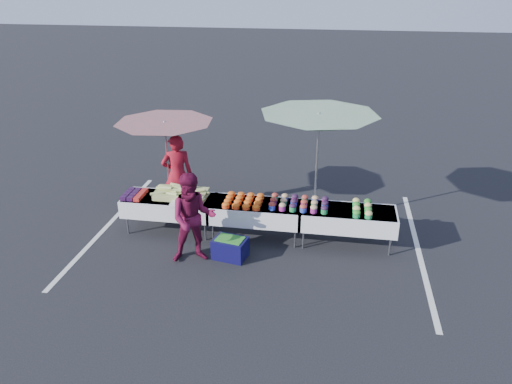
% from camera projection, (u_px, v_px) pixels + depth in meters
% --- Properties ---
extents(ground, '(80.00, 80.00, 0.00)m').
position_uv_depth(ground, '(256.00, 237.00, 10.17)').
color(ground, black).
extents(stripe_left, '(0.10, 5.00, 0.00)m').
position_uv_depth(stripe_left, '(109.00, 225.00, 10.65)').
color(stripe_left, silver).
rests_on(stripe_left, ground).
extents(stripe_right, '(0.10, 5.00, 0.00)m').
position_uv_depth(stripe_right, '(418.00, 250.00, 9.68)').
color(stripe_right, silver).
rests_on(stripe_right, ground).
extents(table_left, '(1.86, 0.81, 0.75)m').
position_uv_depth(table_left, '(169.00, 205.00, 10.20)').
color(table_left, white).
rests_on(table_left, ground).
extents(table_center, '(1.86, 0.81, 0.75)m').
position_uv_depth(table_center, '(256.00, 211.00, 9.93)').
color(table_center, white).
rests_on(table_center, ground).
extents(table_right, '(1.86, 0.81, 0.75)m').
position_uv_depth(table_right, '(347.00, 218.00, 9.66)').
color(table_right, white).
rests_on(table_right, ground).
extents(berry_punnets, '(0.40, 0.54, 0.08)m').
position_uv_depth(berry_punnets, '(134.00, 194.00, 10.17)').
color(berry_punnets, black).
rests_on(berry_punnets, table_left).
extents(corn_pile, '(1.16, 0.57, 0.26)m').
position_uv_depth(corn_pile, '(181.00, 193.00, 10.10)').
color(corn_pile, '#A6AF59').
rests_on(corn_pile, table_left).
extents(plastic_bags, '(0.30, 0.25, 0.05)m').
position_uv_depth(plastic_bags, '(178.00, 203.00, 9.81)').
color(plastic_bags, white).
rests_on(plastic_bags, table_left).
extents(carrot_bowls, '(0.75, 0.69, 0.11)m').
position_uv_depth(carrot_bowls, '(243.00, 201.00, 9.87)').
color(carrot_bowls, '#E84519').
rests_on(carrot_bowls, table_center).
extents(potato_cups, '(1.14, 0.58, 0.16)m').
position_uv_depth(potato_cups, '(299.00, 203.00, 9.70)').
color(potato_cups, blue).
rests_on(potato_cups, table_right).
extents(bean_baskets, '(0.36, 0.68, 0.15)m').
position_uv_depth(bean_baskets, '(362.00, 208.00, 9.51)').
color(bean_baskets, '#208342').
rests_on(bean_baskets, table_right).
extents(vendor, '(0.77, 0.64, 1.82)m').
position_uv_depth(vendor, '(177.00, 175.00, 10.83)').
color(vendor, maroon).
rests_on(vendor, ground).
extents(customer, '(1.00, 0.88, 1.73)m').
position_uv_depth(customer, '(193.00, 218.00, 9.02)').
color(customer, maroon).
rests_on(customer, ground).
extents(umbrella_left, '(2.58, 2.58, 2.12)m').
position_uv_depth(umbrella_left, '(165.00, 130.00, 10.42)').
color(umbrella_left, black).
rests_on(umbrella_left, ground).
extents(umbrella_right, '(2.73, 2.73, 2.44)m').
position_uv_depth(umbrella_right, '(319.00, 123.00, 9.82)').
color(umbrella_right, black).
rests_on(umbrella_right, ground).
extents(storage_bin, '(0.68, 0.55, 0.40)m').
position_uv_depth(storage_bin, '(230.00, 248.00, 9.37)').
color(storage_bin, '#0D0B3B').
rests_on(storage_bin, ground).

